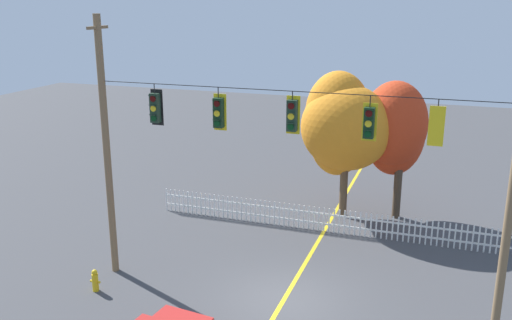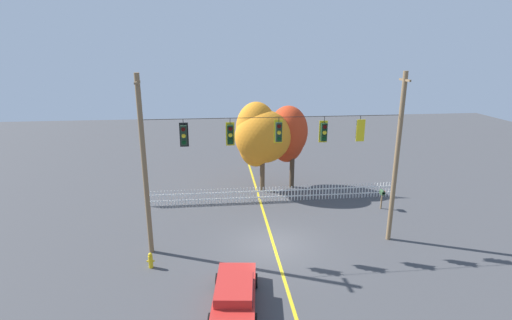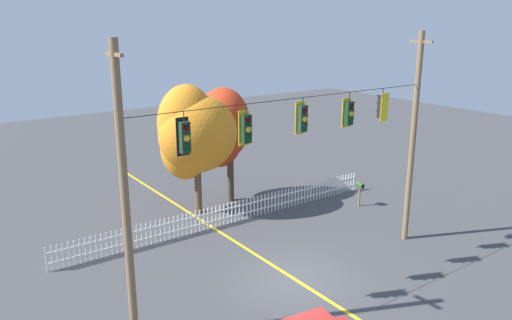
{
  "view_description": "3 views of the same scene",
  "coord_description": "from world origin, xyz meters",
  "px_view_note": "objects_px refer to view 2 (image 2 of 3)",
  "views": [
    {
      "loc": [
        4.7,
        -16.27,
        9.76
      ],
      "look_at": [
        -1.45,
        1.31,
        4.41
      ],
      "focal_mm": 39.53,
      "sensor_mm": 36.0,
      "label": 1
    },
    {
      "loc": [
        -2.99,
        -18.65,
        10.42
      ],
      "look_at": [
        -0.83,
        1.33,
        4.5
      ],
      "focal_mm": 26.94,
      "sensor_mm": 36.0,
      "label": 2
    },
    {
      "loc": [
        -11.51,
        -13.53,
        9.78
      ],
      "look_at": [
        -1.3,
        0.79,
        4.85
      ],
      "focal_mm": 35.6,
      "sensor_mm": 36.0,
      "label": 3
    }
  ],
  "objects_px": {
    "traffic_signal_eastbound_side": "(360,130)",
    "autumn_maple_near_fence": "(260,136)",
    "autumn_maple_mid": "(288,134)",
    "traffic_signal_northbound_secondary": "(279,132)",
    "roadside_mailbox": "(382,193)",
    "parked_car": "(235,294)",
    "fire_hydrant": "(151,260)",
    "traffic_signal_northbound_primary": "(230,134)",
    "traffic_signal_westbound_side": "(184,135)",
    "traffic_signal_southbound_primary": "(324,132)"
  },
  "relations": [
    {
      "from": "autumn_maple_near_fence",
      "to": "roadside_mailbox",
      "type": "height_order",
      "value": "autumn_maple_near_fence"
    },
    {
      "from": "roadside_mailbox",
      "to": "traffic_signal_eastbound_side",
      "type": "bearing_deg",
      "value": -130.39
    },
    {
      "from": "traffic_signal_northbound_primary",
      "to": "roadside_mailbox",
      "type": "xyz_separation_m",
      "value": [
        10.18,
        4.14,
        -5.18
      ]
    },
    {
      "from": "autumn_maple_mid",
      "to": "fire_hydrant",
      "type": "xyz_separation_m",
      "value": [
        -8.76,
        -10.73,
        -3.78
      ]
    },
    {
      "from": "traffic_signal_westbound_side",
      "to": "autumn_maple_mid",
      "type": "bearing_deg",
      "value": 52.83
    },
    {
      "from": "traffic_signal_westbound_side",
      "to": "parked_car",
      "type": "height_order",
      "value": "traffic_signal_westbound_side"
    },
    {
      "from": "traffic_signal_southbound_primary",
      "to": "roadside_mailbox",
      "type": "distance_m",
      "value": 8.57
    },
    {
      "from": "traffic_signal_northbound_primary",
      "to": "traffic_signal_southbound_primary",
      "type": "bearing_deg",
      "value": -0.01
    },
    {
      "from": "traffic_signal_northbound_secondary",
      "to": "roadside_mailbox",
      "type": "relative_size",
      "value": 1.01
    },
    {
      "from": "traffic_signal_northbound_secondary",
      "to": "autumn_maple_near_fence",
      "type": "distance_m",
      "value": 8.56
    },
    {
      "from": "parked_car",
      "to": "roadside_mailbox",
      "type": "bearing_deg",
      "value": 41.48
    },
    {
      "from": "traffic_signal_westbound_side",
      "to": "traffic_signal_northbound_primary",
      "type": "height_order",
      "value": "same"
    },
    {
      "from": "traffic_signal_southbound_primary",
      "to": "fire_hydrant",
      "type": "bearing_deg",
      "value": -169.97
    },
    {
      "from": "autumn_maple_near_fence",
      "to": "roadside_mailbox",
      "type": "xyz_separation_m",
      "value": [
        7.73,
        -4.17,
        -3.17
      ]
    },
    {
      "from": "traffic_signal_eastbound_side",
      "to": "autumn_maple_mid",
      "type": "distance_m",
      "value": 9.64
    },
    {
      "from": "traffic_signal_northbound_secondary",
      "to": "roadside_mailbox",
      "type": "bearing_deg",
      "value": 28.11
    },
    {
      "from": "traffic_signal_northbound_primary",
      "to": "traffic_signal_northbound_secondary",
      "type": "xyz_separation_m",
      "value": [
        2.43,
        0.0,
        0.07
      ]
    },
    {
      "from": "traffic_signal_northbound_secondary",
      "to": "fire_hydrant",
      "type": "xyz_separation_m",
      "value": [
        -6.51,
        -1.56,
        -5.94
      ]
    },
    {
      "from": "traffic_signal_eastbound_side",
      "to": "autumn_maple_near_fence",
      "type": "xyz_separation_m",
      "value": [
        -4.2,
        8.33,
        -2.09
      ]
    },
    {
      "from": "traffic_signal_eastbound_side",
      "to": "autumn_maple_mid",
      "type": "relative_size",
      "value": 0.21
    },
    {
      "from": "traffic_signal_southbound_primary",
      "to": "autumn_maple_near_fence",
      "type": "distance_m",
      "value": 8.86
    },
    {
      "from": "traffic_signal_eastbound_side",
      "to": "fire_hydrant",
      "type": "xyz_separation_m",
      "value": [
        -10.73,
        -1.55,
        -5.95
      ]
    },
    {
      "from": "autumn_maple_mid",
      "to": "parked_car",
      "type": "distance_m",
      "value": 15.37
    },
    {
      "from": "autumn_maple_near_fence",
      "to": "fire_hydrant",
      "type": "distance_m",
      "value": 12.45
    },
    {
      "from": "traffic_signal_northbound_primary",
      "to": "traffic_signal_eastbound_side",
      "type": "distance_m",
      "value": 6.64
    },
    {
      "from": "traffic_signal_westbound_side",
      "to": "fire_hydrant",
      "type": "xyz_separation_m",
      "value": [
        -1.81,
        -1.56,
        -5.88
      ]
    },
    {
      "from": "fire_hydrant",
      "to": "traffic_signal_westbound_side",
      "type": "bearing_deg",
      "value": 40.89
    },
    {
      "from": "traffic_signal_northbound_secondary",
      "to": "traffic_signal_southbound_primary",
      "type": "distance_m",
      "value": 2.33
    },
    {
      "from": "traffic_signal_westbound_side",
      "to": "traffic_signal_southbound_primary",
      "type": "relative_size",
      "value": 1.03
    },
    {
      "from": "autumn_maple_near_fence",
      "to": "traffic_signal_southbound_primary",
      "type": "bearing_deg",
      "value": -74.43
    },
    {
      "from": "autumn_maple_near_fence",
      "to": "traffic_signal_westbound_side",
      "type": "bearing_deg",
      "value": -119.62
    },
    {
      "from": "parked_car",
      "to": "autumn_maple_mid",
      "type": "bearing_deg",
      "value": 71.21
    },
    {
      "from": "traffic_signal_northbound_primary",
      "to": "parked_car",
      "type": "distance_m",
      "value": 7.54
    },
    {
      "from": "fire_hydrant",
      "to": "roadside_mailbox",
      "type": "relative_size",
      "value": 0.6
    },
    {
      "from": "roadside_mailbox",
      "to": "parked_car",
      "type": "bearing_deg",
      "value": -138.52
    },
    {
      "from": "traffic_signal_northbound_secondary",
      "to": "parked_car",
      "type": "xyz_separation_m",
      "value": [
        -2.57,
        -4.99,
        -5.73
      ]
    },
    {
      "from": "parked_car",
      "to": "fire_hydrant",
      "type": "bearing_deg",
      "value": 139.0
    },
    {
      "from": "traffic_signal_northbound_secondary",
      "to": "traffic_signal_southbound_primary",
      "type": "bearing_deg",
      "value": -0.01
    },
    {
      "from": "traffic_signal_eastbound_side",
      "to": "autumn_maple_mid",
      "type": "bearing_deg",
      "value": 102.09
    },
    {
      "from": "traffic_signal_northbound_secondary",
      "to": "autumn_maple_mid",
      "type": "relative_size",
      "value": 0.21
    },
    {
      "from": "traffic_signal_eastbound_side",
      "to": "traffic_signal_northbound_primary",
      "type": "bearing_deg",
      "value": 179.84
    },
    {
      "from": "traffic_signal_eastbound_side",
      "to": "autumn_maple_near_fence",
      "type": "relative_size",
      "value": 0.2
    },
    {
      "from": "autumn_maple_near_fence",
      "to": "fire_hydrant",
      "type": "relative_size",
      "value": 8.35
    },
    {
      "from": "traffic_signal_southbound_primary",
      "to": "autumn_maple_mid",
      "type": "relative_size",
      "value": 0.22
    },
    {
      "from": "traffic_signal_northbound_secondary",
      "to": "traffic_signal_eastbound_side",
      "type": "relative_size",
      "value": 1.03
    },
    {
      "from": "roadside_mailbox",
      "to": "fire_hydrant",
      "type": "bearing_deg",
      "value": -158.2
    },
    {
      "from": "traffic_signal_northbound_primary",
      "to": "traffic_signal_southbound_primary",
      "type": "height_order",
      "value": "same"
    },
    {
      "from": "parked_car",
      "to": "autumn_maple_near_fence",
      "type": "bearing_deg",
      "value": 78.98
    },
    {
      "from": "traffic_signal_westbound_side",
      "to": "fire_hydrant",
      "type": "height_order",
      "value": "traffic_signal_westbound_side"
    },
    {
      "from": "autumn_maple_near_fence",
      "to": "autumn_maple_mid",
      "type": "distance_m",
      "value": 2.39
    }
  ]
}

